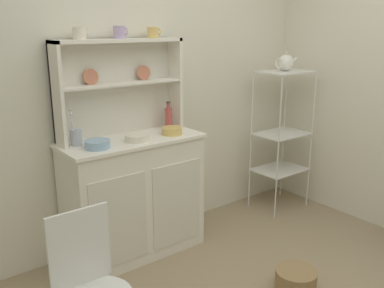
# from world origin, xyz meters

# --- Properties ---
(wall_back) EXTENTS (3.84, 0.05, 2.50)m
(wall_back) POSITION_xyz_m (0.00, 1.62, 1.25)
(wall_back) COLOR silver
(wall_back) RESTS_ON ground
(hutch_cabinet) EXTENTS (1.03, 0.45, 0.90)m
(hutch_cabinet) POSITION_xyz_m (-0.28, 1.37, 0.46)
(hutch_cabinet) COLOR white
(hutch_cabinet) RESTS_ON ground
(hutch_shelf_unit) EXTENTS (0.96, 0.18, 0.69)m
(hutch_shelf_unit) POSITION_xyz_m (-0.28, 1.53, 1.30)
(hutch_shelf_unit) COLOR silver
(hutch_shelf_unit) RESTS_ON hutch_cabinet
(bakers_rack) EXTENTS (0.47, 0.35, 1.28)m
(bakers_rack) POSITION_xyz_m (1.24, 1.28, 0.80)
(bakers_rack) COLOR silver
(bakers_rack) RESTS_ON ground
(wire_chair) EXTENTS (0.36, 0.36, 0.85)m
(wire_chair) POSITION_xyz_m (-1.04, 0.48, 0.52)
(wire_chair) COLOR white
(wire_chair) RESTS_ON ground
(floor_basket) EXTENTS (0.27, 0.27, 0.16)m
(floor_basket) POSITION_xyz_m (0.27, 0.28, 0.08)
(floor_basket) COLOR #93754C
(floor_basket) RESTS_ON ground
(cup_cream_0) EXTENTS (0.10, 0.08, 0.08)m
(cup_cream_0) POSITION_xyz_m (-0.56, 1.49, 1.63)
(cup_cream_0) COLOR silver
(cup_cream_0) RESTS_ON hutch_shelf_unit
(cup_lilac_1) EXTENTS (0.10, 0.08, 0.09)m
(cup_lilac_1) POSITION_xyz_m (-0.27, 1.49, 1.63)
(cup_lilac_1) COLOR #B79ECC
(cup_lilac_1) RESTS_ON hutch_shelf_unit
(cup_gold_2) EXTENTS (0.09, 0.08, 0.08)m
(cup_gold_2) POSITION_xyz_m (0.01, 1.49, 1.62)
(cup_gold_2) COLOR #DBB760
(cup_gold_2) RESTS_ON hutch_shelf_unit
(bowl_mixing_large) EXTENTS (0.17, 0.17, 0.05)m
(bowl_mixing_large) POSITION_xyz_m (-0.58, 1.29, 0.92)
(bowl_mixing_large) COLOR #8EB2D1
(bowl_mixing_large) RESTS_ON hutch_cabinet
(bowl_floral_medium) EXTENTS (0.17, 0.17, 0.05)m
(bowl_floral_medium) POSITION_xyz_m (-0.28, 1.29, 0.92)
(bowl_floral_medium) COLOR silver
(bowl_floral_medium) RESTS_ON hutch_cabinet
(bowl_cream_small) EXTENTS (0.15, 0.15, 0.05)m
(bowl_cream_small) POSITION_xyz_m (0.02, 1.29, 0.92)
(bowl_cream_small) COLOR #DBB760
(bowl_cream_small) RESTS_ON hutch_cabinet
(jam_bottle) EXTENTS (0.06, 0.06, 0.21)m
(jam_bottle) POSITION_xyz_m (0.10, 1.45, 0.98)
(jam_bottle) COLOR #B74C47
(jam_bottle) RESTS_ON hutch_cabinet
(utensil_jar) EXTENTS (0.08, 0.08, 0.25)m
(utensil_jar) POSITION_xyz_m (-0.66, 1.45, 0.95)
(utensil_jar) COLOR #B2B7C6
(utensil_jar) RESTS_ON hutch_cabinet
(porcelain_teapot) EXTENTS (0.23, 0.14, 0.16)m
(porcelain_teapot) POSITION_xyz_m (1.24, 1.28, 1.36)
(porcelain_teapot) COLOR white
(porcelain_teapot) RESTS_ON bakers_rack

